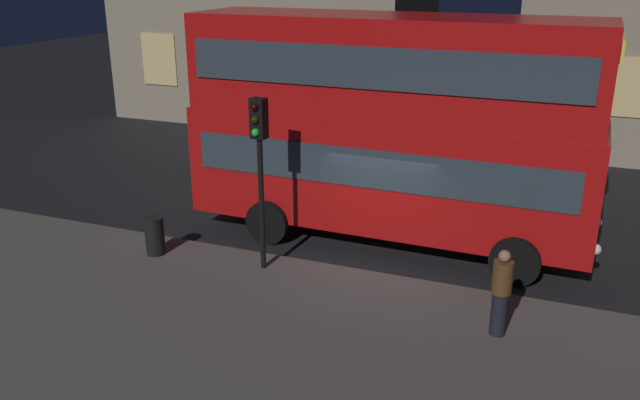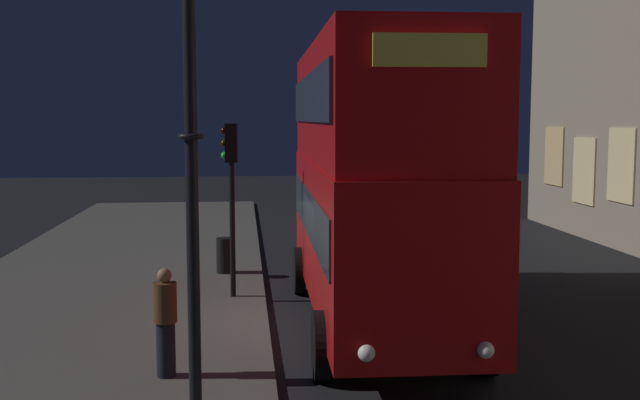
# 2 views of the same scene
# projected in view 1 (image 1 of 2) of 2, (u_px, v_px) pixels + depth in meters

# --- Properties ---
(ground_plane) EXTENTS (80.00, 80.00, 0.00)m
(ground_plane) POSITION_uv_depth(u_px,v_px,m) (378.00, 261.00, 15.40)
(ground_plane) COLOR black
(sidewalk_slab) EXTENTS (44.00, 7.35, 0.12)m
(sidewalk_slab) POSITION_uv_depth(u_px,v_px,m) (305.00, 360.00, 11.45)
(sidewalk_slab) COLOR #4C4944
(sidewalk_slab) RESTS_ON ground
(double_decker_bus) EXTENTS (9.78, 3.00, 5.46)m
(double_decker_bus) POSITION_uv_depth(u_px,v_px,m) (390.00, 121.00, 15.53)
(double_decker_bus) COLOR #B20F0F
(double_decker_bus) RESTS_ON ground
(traffic_light_near_kerb) EXTENTS (0.34, 0.37, 3.84)m
(traffic_light_near_kerb) POSITION_uv_depth(u_px,v_px,m) (259.00, 149.00, 13.82)
(traffic_light_near_kerb) COLOR black
(traffic_light_near_kerb) RESTS_ON sidewalk_slab
(pedestrian) EXTENTS (0.37, 0.37, 1.69)m
(pedestrian) POSITION_uv_depth(u_px,v_px,m) (501.00, 292.00, 11.86)
(pedestrian) COLOR black
(pedestrian) RESTS_ON sidewalk_slab
(litter_bin) EXTENTS (0.44, 0.44, 0.90)m
(litter_bin) POSITION_uv_depth(u_px,v_px,m) (155.00, 236.00, 15.34)
(litter_bin) COLOR black
(litter_bin) RESTS_ON sidewalk_slab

